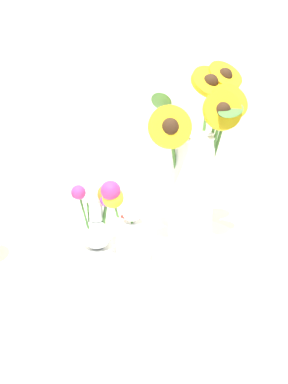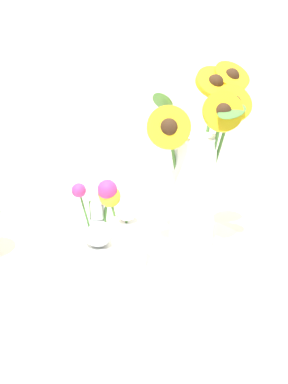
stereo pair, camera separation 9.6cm
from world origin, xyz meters
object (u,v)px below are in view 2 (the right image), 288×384
Objects in this scene: mason_jar_sunflowers at (197,172)px; vase_small_center at (124,230)px; serving_tray at (144,255)px; vase_bulb_right at (98,216)px.

vase_small_center is at bearing -155.19° from mason_jar_sunflowers.
vase_small_center is (-0.17, -0.08, -0.10)m from mason_jar_sunflowers.
serving_tray is 1.23× the size of mason_jar_sunflowers.
vase_small_center is at bearing -123.87° from serving_tray.
mason_jar_sunflowers reaches higher than vase_bulb_right.
vase_small_center reaches higher than serving_tray.
mason_jar_sunflowers is (0.12, 0.00, 0.19)m from serving_tray.
vase_small_center is (-0.05, -0.07, 0.09)m from serving_tray.
serving_tray is at bearing -19.15° from vase_bulb_right.
serving_tray is 0.13m from vase_small_center.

